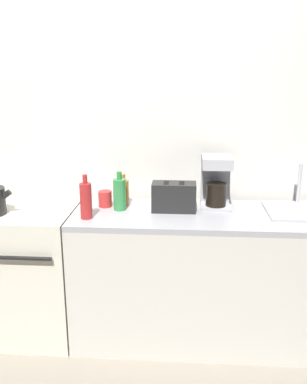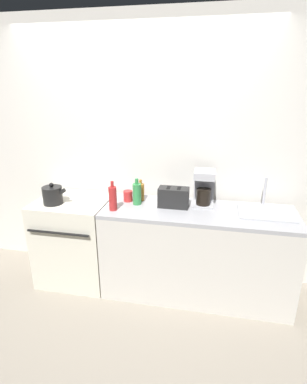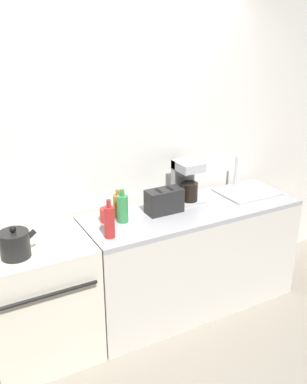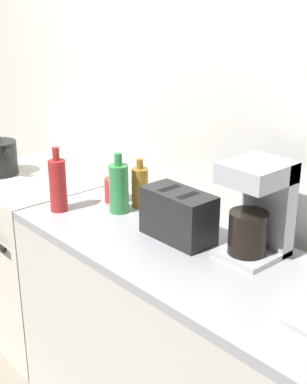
# 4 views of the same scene
# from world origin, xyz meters

# --- Properties ---
(ground_plane) EXTENTS (12.00, 12.00, 0.00)m
(ground_plane) POSITION_xyz_m (0.00, 0.00, 0.00)
(ground_plane) COLOR gray
(wall_back) EXTENTS (8.00, 0.05, 2.60)m
(wall_back) POSITION_xyz_m (0.00, 0.67, 1.30)
(wall_back) COLOR silver
(wall_back) RESTS_ON ground_plane
(stove) EXTENTS (0.71, 0.65, 0.88)m
(stove) POSITION_xyz_m (-0.62, 0.31, 0.45)
(stove) COLOR silver
(stove) RESTS_ON ground_plane
(counter_block) EXTENTS (1.75, 0.60, 0.88)m
(counter_block) POSITION_xyz_m (0.62, 0.30, 0.44)
(counter_block) COLOR silver
(counter_block) RESTS_ON ground_plane
(kettle) EXTENTS (0.23, 0.19, 0.21)m
(kettle) POSITION_xyz_m (-0.75, 0.19, 0.97)
(kettle) COLOR black
(kettle) RESTS_ON stove
(toaster) EXTENTS (0.28, 0.14, 0.18)m
(toaster) POSITION_xyz_m (0.39, 0.34, 0.97)
(toaster) COLOR black
(toaster) RESTS_ON counter_block
(coffee_maker) EXTENTS (0.19, 0.22, 0.34)m
(coffee_maker) POSITION_xyz_m (0.66, 0.46, 1.06)
(coffee_maker) COLOR #B7B7BC
(coffee_maker) RESTS_ON counter_block
(sink_tray) EXTENTS (0.47, 0.39, 0.28)m
(sink_tray) POSITION_xyz_m (1.21, 0.37, 0.90)
(sink_tray) COLOR #B7B7BC
(sink_tray) RESTS_ON counter_block
(bottle_red) EXTENTS (0.07, 0.07, 0.27)m
(bottle_red) POSITION_xyz_m (-0.14, 0.16, 0.99)
(bottle_red) COLOR #B72828
(bottle_red) RESTS_ON counter_block
(bottle_green) EXTENTS (0.08, 0.08, 0.25)m
(bottle_green) POSITION_xyz_m (0.04, 0.34, 0.99)
(bottle_green) COLOR #338C47
(bottle_green) RESTS_ON counter_block
(bottle_amber) EXTENTS (0.07, 0.07, 0.21)m
(bottle_amber) POSITION_xyz_m (0.05, 0.44, 0.97)
(bottle_amber) COLOR #9E6B23
(bottle_amber) RESTS_ON counter_block
(cup_red) EXTENTS (0.09, 0.09, 0.10)m
(cup_red) POSITION_xyz_m (-0.07, 0.39, 0.93)
(cup_red) COLOR red
(cup_red) RESTS_ON counter_block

